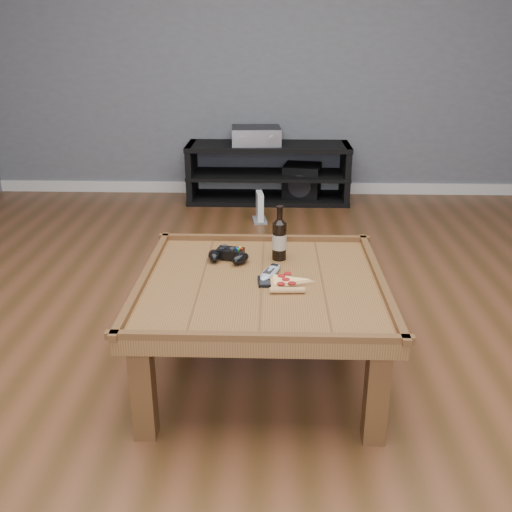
{
  "coord_description": "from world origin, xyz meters",
  "views": [
    {
      "loc": [
        0.04,
        -2.14,
        1.41
      ],
      "look_at": [
        -0.03,
        0.1,
        0.52
      ],
      "focal_mm": 40.0,
      "sensor_mm": 36.0,
      "label": 1
    }
  ],
  "objects_px": {
    "beer_bottle": "(279,238)",
    "pizza_slice": "(286,283)",
    "media_console": "(268,173)",
    "remote_control": "(270,272)",
    "game_console": "(260,208)",
    "coffee_table": "(262,294)",
    "subwoofer": "(302,182)",
    "smartphone": "(265,281)",
    "game_controller": "(228,255)",
    "av_receiver": "(256,136)"
  },
  "relations": [
    {
      "from": "subwoofer",
      "to": "game_console",
      "type": "bearing_deg",
      "value": -108.74
    },
    {
      "from": "remote_control",
      "to": "game_console",
      "type": "distance_m",
      "value": 2.13
    },
    {
      "from": "coffee_table",
      "to": "subwoofer",
      "type": "xyz_separation_m",
      "value": [
        0.3,
        2.8,
        -0.24
      ]
    },
    {
      "from": "av_receiver",
      "to": "subwoofer",
      "type": "distance_m",
      "value": 0.58
    },
    {
      "from": "beer_bottle",
      "to": "game_controller",
      "type": "bearing_deg",
      "value": -172.99
    },
    {
      "from": "coffee_table",
      "to": "remote_control",
      "type": "height_order",
      "value": "remote_control"
    },
    {
      "from": "coffee_table",
      "to": "av_receiver",
      "type": "distance_m",
      "value": 2.75
    },
    {
      "from": "media_console",
      "to": "remote_control",
      "type": "height_order",
      "value": "media_console"
    },
    {
      "from": "media_console",
      "to": "pizza_slice",
      "type": "relative_size",
      "value": 5.52
    },
    {
      "from": "game_controller",
      "to": "subwoofer",
      "type": "distance_m",
      "value": 2.64
    },
    {
      "from": "beer_bottle",
      "to": "pizza_slice",
      "type": "bearing_deg",
      "value": -84.74
    },
    {
      "from": "coffee_table",
      "to": "pizza_slice",
      "type": "xyz_separation_m",
      "value": [
        0.1,
        -0.04,
        0.07
      ]
    },
    {
      "from": "smartphone",
      "to": "game_console",
      "type": "distance_m",
      "value": 2.21
    },
    {
      "from": "media_console",
      "to": "pizza_slice",
      "type": "xyz_separation_m",
      "value": [
        0.1,
        -2.79,
        0.21
      ]
    },
    {
      "from": "coffee_table",
      "to": "game_console",
      "type": "bearing_deg",
      "value": 91.58
    },
    {
      "from": "game_controller",
      "to": "remote_control",
      "type": "bearing_deg",
      "value": -24.77
    },
    {
      "from": "coffee_table",
      "to": "av_receiver",
      "type": "relative_size",
      "value": 2.38
    },
    {
      "from": "coffee_table",
      "to": "subwoofer",
      "type": "bearing_deg",
      "value": 83.9
    },
    {
      "from": "subwoofer",
      "to": "av_receiver",
      "type": "bearing_deg",
      "value": -162.09
    },
    {
      "from": "av_receiver",
      "to": "game_console",
      "type": "relative_size",
      "value": 1.85
    },
    {
      "from": "subwoofer",
      "to": "pizza_slice",
      "type": "bearing_deg",
      "value": -83.69
    },
    {
      "from": "av_receiver",
      "to": "game_console",
      "type": "xyz_separation_m",
      "value": [
        0.05,
        -0.59,
        -0.47
      ]
    },
    {
      "from": "beer_bottle",
      "to": "subwoofer",
      "type": "height_order",
      "value": "beer_bottle"
    },
    {
      "from": "pizza_slice",
      "to": "av_receiver",
      "type": "relative_size",
      "value": 0.59
    },
    {
      "from": "game_console",
      "to": "game_controller",
      "type": "bearing_deg",
      "value": -100.19
    },
    {
      "from": "smartphone",
      "to": "remote_control",
      "type": "bearing_deg",
      "value": 70.26
    },
    {
      "from": "pizza_slice",
      "to": "av_receiver",
      "type": "height_order",
      "value": "av_receiver"
    },
    {
      "from": "coffee_table",
      "to": "game_console",
      "type": "relative_size",
      "value": 4.42
    },
    {
      "from": "subwoofer",
      "to": "remote_control",
      "type": "bearing_deg",
      "value": -85.17
    },
    {
      "from": "beer_bottle",
      "to": "smartphone",
      "type": "bearing_deg",
      "value": -102.99
    },
    {
      "from": "game_controller",
      "to": "subwoofer",
      "type": "xyz_separation_m",
      "value": [
        0.45,
        2.58,
        -0.32
      ]
    },
    {
      "from": "game_controller",
      "to": "av_receiver",
      "type": "distance_m",
      "value": 2.53
    },
    {
      "from": "remote_control",
      "to": "av_receiver",
      "type": "relative_size",
      "value": 0.46
    },
    {
      "from": "coffee_table",
      "to": "media_console",
      "type": "relative_size",
      "value": 0.74
    },
    {
      "from": "pizza_slice",
      "to": "subwoofer",
      "type": "distance_m",
      "value": 2.86
    },
    {
      "from": "remote_control",
      "to": "game_console",
      "type": "xyz_separation_m",
      "value": [
        -0.09,
        2.09,
        -0.36
      ]
    },
    {
      "from": "pizza_slice",
      "to": "subwoofer",
      "type": "bearing_deg",
      "value": 83.18
    },
    {
      "from": "game_controller",
      "to": "game_console",
      "type": "bearing_deg",
      "value": 101.55
    },
    {
      "from": "game_controller",
      "to": "remote_control",
      "type": "height_order",
      "value": "game_controller"
    },
    {
      "from": "media_console",
      "to": "subwoofer",
      "type": "bearing_deg",
      "value": 9.17
    },
    {
      "from": "smartphone",
      "to": "remote_control",
      "type": "height_order",
      "value": "remote_control"
    },
    {
      "from": "remote_control",
      "to": "av_receiver",
      "type": "height_order",
      "value": "av_receiver"
    },
    {
      "from": "pizza_slice",
      "to": "remote_control",
      "type": "distance_m",
      "value": 0.12
    },
    {
      "from": "pizza_slice",
      "to": "game_console",
      "type": "distance_m",
      "value": 2.23
    },
    {
      "from": "beer_bottle",
      "to": "pizza_slice",
      "type": "xyz_separation_m",
      "value": [
        0.03,
        -0.28,
        -0.09
      ]
    },
    {
      "from": "game_console",
      "to": "coffee_table",
      "type": "bearing_deg",
      "value": -95.82
    },
    {
      "from": "media_console",
      "to": "beer_bottle",
      "type": "distance_m",
      "value": 2.53
    },
    {
      "from": "media_console",
      "to": "av_receiver",
      "type": "height_order",
      "value": "av_receiver"
    },
    {
      "from": "coffee_table",
      "to": "remote_control",
      "type": "distance_m",
      "value": 0.1
    },
    {
      "from": "coffee_table",
      "to": "game_controller",
      "type": "relative_size",
      "value": 5.06
    }
  ]
}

